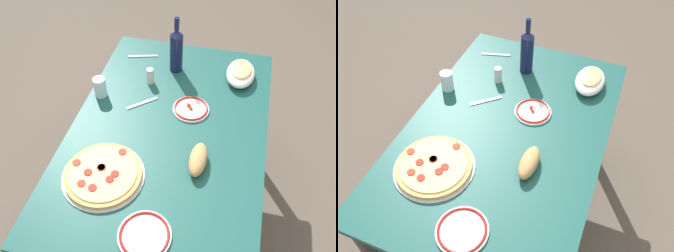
# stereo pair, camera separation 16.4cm
# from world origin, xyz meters

# --- Properties ---
(ground_plane) EXTENTS (8.00, 8.00, 0.00)m
(ground_plane) POSITION_xyz_m (0.00, 0.00, 0.00)
(ground_plane) COLOR brown
(ground_plane) RESTS_ON ground
(dining_table) EXTENTS (1.40, 0.91, 0.74)m
(dining_table) POSITION_xyz_m (0.00, 0.00, 0.63)
(dining_table) COLOR #194C47
(dining_table) RESTS_ON ground
(pepperoni_pizza) EXTENTS (0.35, 0.35, 0.03)m
(pepperoni_pizza) POSITION_xyz_m (0.32, -0.20, 0.76)
(pepperoni_pizza) COLOR #B7B7BC
(pepperoni_pizza) RESTS_ON dining_table
(baked_pasta_dish) EXTENTS (0.24, 0.15, 0.08)m
(baked_pasta_dish) POSITION_xyz_m (-0.46, 0.29, 0.78)
(baked_pasta_dish) COLOR white
(baked_pasta_dish) RESTS_ON dining_table
(wine_bottle) EXTENTS (0.07, 0.07, 0.32)m
(wine_bottle) POSITION_xyz_m (-0.46, -0.06, 0.87)
(wine_bottle) COLOR #141942
(wine_bottle) RESTS_ON dining_table
(water_glass) EXTENTS (0.06, 0.06, 0.10)m
(water_glass) POSITION_xyz_m (-0.16, -0.39, 0.80)
(water_glass) COLOR silver
(water_glass) RESTS_ON dining_table
(side_plate_near) EXTENTS (0.18, 0.18, 0.02)m
(side_plate_near) POSITION_xyz_m (-0.16, 0.08, 0.75)
(side_plate_near) COLOR white
(side_plate_near) RESTS_ON dining_table
(side_plate_far) EXTENTS (0.20, 0.20, 0.02)m
(side_plate_far) POSITION_xyz_m (0.53, 0.04, 0.75)
(side_plate_far) COLOR white
(side_plate_far) RESTS_ON dining_table
(bread_loaf) EXTENTS (0.18, 0.08, 0.07)m
(bread_loaf) POSITION_xyz_m (0.16, 0.17, 0.78)
(bread_loaf) COLOR tan
(bread_loaf) RESTS_ON dining_table
(spice_shaker) EXTENTS (0.04, 0.04, 0.09)m
(spice_shaker) POSITION_xyz_m (-0.32, -0.17, 0.79)
(spice_shaker) COLOR silver
(spice_shaker) RESTS_ON dining_table
(fork_left) EXTENTS (0.12, 0.14, 0.00)m
(fork_left) POSITION_xyz_m (-0.15, -0.17, 0.75)
(fork_left) COLOR #B7B7BC
(fork_left) RESTS_ON dining_table
(fork_right) EXTENTS (0.06, 0.17, 0.00)m
(fork_right) POSITION_xyz_m (-0.53, -0.28, 0.75)
(fork_right) COLOR #B7B7BC
(fork_right) RESTS_ON dining_table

